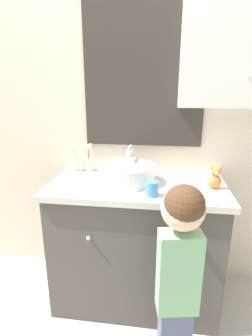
{
  "coord_description": "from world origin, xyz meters",
  "views": [
    {
      "loc": [
        0.13,
        -1.12,
        1.33
      ],
      "look_at": [
        -0.06,
        0.27,
        0.9
      ],
      "focal_mm": 28.0,
      "sensor_mm": 36.0,
      "label": 1
    }
  ],
  "objects_px": {
    "child_figure": "(180,260)",
    "teddy_bear": "(215,178)",
    "sink_basin": "(127,173)",
    "drinking_cup": "(152,189)",
    "soap_dispenser": "(74,162)",
    "toothbrush_holder": "(89,164)"
  },
  "relations": [
    {
      "from": "teddy_bear",
      "to": "toothbrush_holder",
      "type": "bearing_deg",
      "value": 163.01
    },
    {
      "from": "soap_dispenser",
      "to": "child_figure",
      "type": "relative_size",
      "value": 0.16
    },
    {
      "from": "child_figure",
      "to": "teddy_bear",
      "type": "distance_m",
      "value": 0.53
    },
    {
      "from": "sink_basin",
      "to": "toothbrush_holder",
      "type": "relative_size",
      "value": 2.12
    },
    {
      "from": "child_figure",
      "to": "teddy_bear",
      "type": "bearing_deg",
      "value": 64.66
    },
    {
      "from": "soap_dispenser",
      "to": "drinking_cup",
      "type": "height_order",
      "value": "soap_dispenser"
    },
    {
      "from": "sink_basin",
      "to": "drinking_cup",
      "type": "xyz_separation_m",
      "value": [
        0.15,
        -0.2,
        -0.02
      ]
    },
    {
      "from": "drinking_cup",
      "to": "sink_basin",
      "type": "bearing_deg",
      "value": 127.87
    },
    {
      "from": "sink_basin",
      "to": "teddy_bear",
      "type": "relative_size",
      "value": 2.91
    },
    {
      "from": "sink_basin",
      "to": "teddy_bear",
      "type": "height_order",
      "value": "sink_basin"
    },
    {
      "from": "soap_dispenser",
      "to": "teddy_bear",
      "type": "bearing_deg",
      "value": -13.39
    },
    {
      "from": "sink_basin",
      "to": "drinking_cup",
      "type": "height_order",
      "value": "sink_basin"
    },
    {
      "from": "sink_basin",
      "to": "teddy_bear",
      "type": "bearing_deg",
      "value": -5.27
    },
    {
      "from": "teddy_bear",
      "to": "drinking_cup",
      "type": "distance_m",
      "value": 0.37
    },
    {
      "from": "toothbrush_holder",
      "to": "soap_dispenser",
      "type": "xyz_separation_m",
      "value": [
        -0.09,
        -0.03,
        0.02
      ]
    },
    {
      "from": "toothbrush_holder",
      "to": "sink_basin",
      "type": "bearing_deg",
      "value": -33.92
    },
    {
      "from": "soap_dispenser",
      "to": "teddy_bear",
      "type": "relative_size",
      "value": 1.18
    },
    {
      "from": "sink_basin",
      "to": "child_figure",
      "type": "xyz_separation_m",
      "value": [
        0.29,
        -0.47,
        -0.23
      ]
    },
    {
      "from": "sink_basin",
      "to": "drinking_cup",
      "type": "relative_size",
      "value": 4.97
    },
    {
      "from": "soap_dispenser",
      "to": "child_figure",
      "type": "bearing_deg",
      "value": -43.41
    },
    {
      "from": "sink_basin",
      "to": "child_figure",
      "type": "relative_size",
      "value": 0.39
    },
    {
      "from": "drinking_cup",
      "to": "child_figure",
      "type": "bearing_deg",
      "value": -63.47
    }
  ]
}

